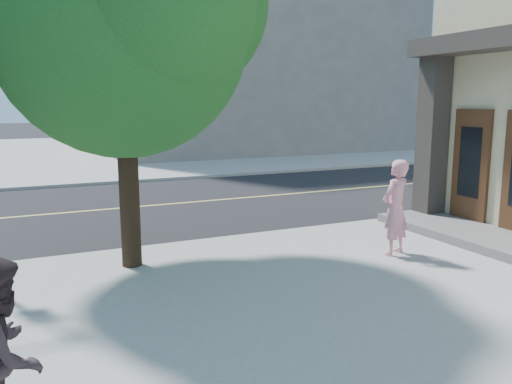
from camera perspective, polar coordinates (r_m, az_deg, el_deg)
name	(u,v)px	position (r m, az deg, el deg)	size (l,w,h in m)	color
sidewalk_ne	(233,146)	(34.28, -2.54, 5.05)	(29.00, 25.00, 0.12)	gray
filler_ne	(236,37)	(35.05, -2.17, 16.72)	(18.00, 16.00, 14.00)	slate
man_on_phone	(395,207)	(10.07, 15.09, -1.65)	(0.66, 0.43, 1.81)	pink
pedestrian	(4,356)	(4.85, -25.98, -15.93)	(0.81, 0.63, 1.67)	#2B2024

